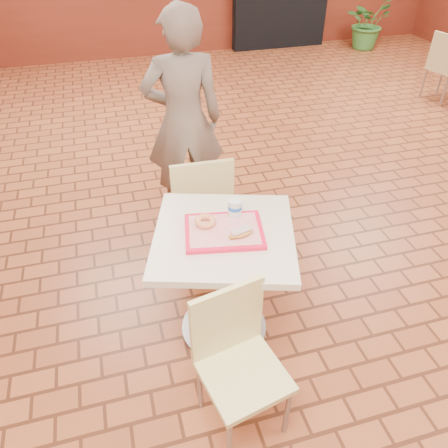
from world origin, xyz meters
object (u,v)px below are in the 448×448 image
object	(u,v)px
chair_main_front	(237,356)
serving_tray	(224,231)
chair_main_back	(201,205)
ring_donut	(205,221)
long_john_donut	(241,233)
customer	(184,121)
chair_second_left	(445,64)
potted_plant	(368,22)
paper_cup	(235,207)
main_table	(224,268)

from	to	relation	value
chair_main_front	serving_tray	xyz separation A→B (m)	(0.08, 0.52, 0.33)
chair_main_back	ring_donut	distance (m)	0.70
ring_donut	long_john_donut	xyz separation A→B (m)	(0.15, -0.14, 0.00)
customer	long_john_donut	world-z (taller)	customer
customer	chair_main_back	bearing A→B (deg)	91.09
ring_donut	serving_tray	bearing A→B (deg)	-41.28
serving_tray	customer	bearing A→B (deg)	87.61
customer	serving_tray	size ratio (longest dim) A/B	4.06
ring_donut	chair_main_back	bearing A→B (deg)	79.92
chair_main_back	chair_second_left	world-z (taller)	chair_main_back
serving_tray	potted_plant	bearing A→B (deg)	52.55
serving_tray	paper_cup	size ratio (longest dim) A/B	4.26
ring_donut	chair_second_left	world-z (taller)	ring_donut
chair_main_front	chair_second_left	distance (m)	5.02
ring_donut	paper_cup	world-z (taller)	paper_cup
customer	ring_donut	xyz separation A→B (m)	(-0.14, -1.22, -0.01)
main_table	potted_plant	distance (m)	6.53
ring_donut	chair_main_front	bearing A→B (deg)	-90.32
long_john_donut	paper_cup	world-z (taller)	paper_cup
potted_plant	chair_main_back	bearing A→B (deg)	-131.19
chair_main_front	paper_cup	bearing A→B (deg)	62.62
chair_main_back	serving_tray	bearing A→B (deg)	90.16
customer	long_john_donut	bearing A→B (deg)	94.24
customer	serving_tray	bearing A→B (deg)	91.28
main_table	chair_main_back	size ratio (longest dim) A/B	0.88
long_john_donut	potted_plant	world-z (taller)	same
customer	serving_tray	distance (m)	1.30
long_john_donut	paper_cup	xyz separation A→B (m)	(0.02, 0.18, 0.03)
chair_main_back	serving_tray	xyz separation A→B (m)	(-0.03, -0.68, 0.29)
chair_second_left	serving_tray	bearing A→B (deg)	114.88
chair_second_left	potted_plant	size ratio (longest dim) A/B	0.99
main_table	paper_cup	size ratio (longest dim) A/B	8.10
potted_plant	main_table	bearing A→B (deg)	-127.45
ring_donut	long_john_donut	distance (m)	0.21
chair_main_front	ring_donut	size ratio (longest dim) A/B	7.05
ring_donut	long_john_donut	size ratio (longest dim) A/B	0.82
chair_main_front	potted_plant	distance (m)	7.00
main_table	serving_tray	world-z (taller)	serving_tray
chair_main_back	customer	bearing A→B (deg)	-90.19
main_table	chair_second_left	distance (m)	4.62
paper_cup	potted_plant	distance (m)	6.40
chair_main_back	paper_cup	distance (m)	0.68
serving_tray	ring_donut	bearing A→B (deg)	138.72
ring_donut	paper_cup	bearing A→B (deg)	11.52
chair_main_back	chair_second_left	distance (m)	4.22
long_john_donut	potted_plant	size ratio (longest dim) A/B	0.17
serving_tray	long_john_donut	world-z (taller)	long_john_donut
main_table	customer	xyz separation A→B (m)	(0.05, 1.30, 0.30)
main_table	chair_main_front	size ratio (longest dim) A/B	0.95
chair_main_front	paper_cup	size ratio (longest dim) A/B	8.49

